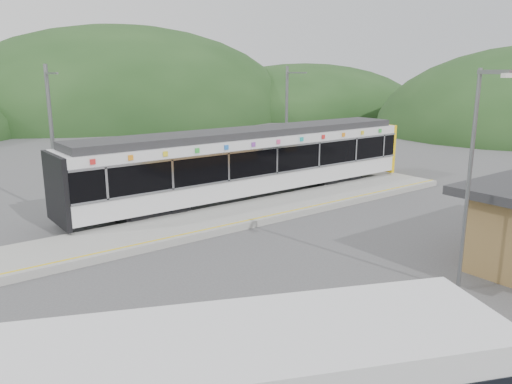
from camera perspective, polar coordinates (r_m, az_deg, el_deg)
ground at (r=21.08m, az=4.15°, el=-4.87°), size 120.00×120.00×0.00m
hills at (r=28.87m, az=6.46°, el=0.16°), size 146.00×149.00×26.00m
platform at (r=23.50m, az=-1.17°, el=-2.50°), size 26.00×3.20×0.30m
yellow_line at (r=22.46m, az=0.79°, el=-2.86°), size 26.00×0.10×0.01m
train at (r=26.56m, az=-0.45°, el=3.63°), size 20.44×3.01×3.74m
catenary_mast_west at (r=24.53m, az=-22.22°, el=5.53°), size 0.18×1.80×7.00m
catenary_mast_east at (r=31.20m, az=3.55°, el=8.03°), size 0.18×1.80×7.00m
lamp_post at (r=15.96m, az=23.73°, el=2.90°), size 0.45×1.21×6.77m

